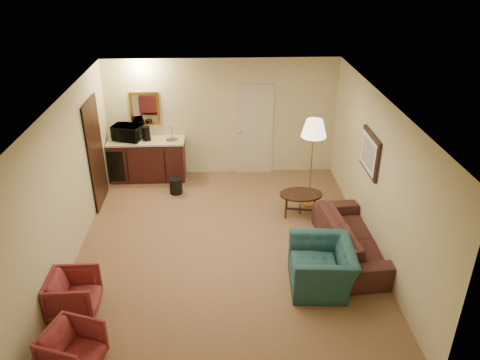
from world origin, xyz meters
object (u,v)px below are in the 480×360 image
object	(u,v)px
wetbar_cabinet	(148,160)
microwave	(127,131)
rose_chair_far	(72,347)
coffee_table	(300,204)
teal_armchair	(322,260)
floor_lamp	(311,164)
waste_bin	(176,186)
coffee_maker	(146,134)
sofa	(354,232)
rose_chair_near	(74,292)

from	to	relation	value
wetbar_cabinet	microwave	world-z (taller)	microwave
rose_chair_far	coffee_table	xyz separation A→B (m)	(3.36, 3.49, -0.08)
teal_armchair	floor_lamp	size ratio (longest dim) A/B	0.59
rose_chair_far	floor_lamp	bearing A→B (deg)	-23.78
waste_bin	coffee_maker	distance (m)	1.31
coffee_table	floor_lamp	size ratio (longest dim) A/B	0.45
sofa	rose_chair_far	size ratio (longest dim) A/B	3.32
wetbar_cabinet	rose_chair_near	size ratio (longest dim) A/B	2.44
teal_armchair	floor_lamp	bearing A→B (deg)	177.53
teal_armchair	wetbar_cabinet	bearing A→B (deg)	-137.36
microwave	sofa	bearing A→B (deg)	-19.84
rose_chair_far	coffee_table	distance (m)	4.85
floor_lamp	microwave	bearing A→B (deg)	159.90
coffee_maker	teal_armchair	bearing A→B (deg)	-49.98
sofa	rose_chair_near	world-z (taller)	sofa
rose_chair_near	coffee_maker	bearing A→B (deg)	-8.30
teal_armchair	coffee_maker	world-z (taller)	coffee_maker
rose_chair_far	floor_lamp	xyz separation A→B (m)	(3.60, 3.89, 0.58)
teal_armchair	sofa	bearing A→B (deg)	141.68
coffee_table	microwave	bearing A→B (deg)	153.19
rose_chair_near	teal_armchair	bearing A→B (deg)	-84.62
rose_chair_near	coffee_table	size ratio (longest dim) A/B	0.82
teal_armchair	coffee_table	world-z (taller)	teal_armchair
rose_chair_far	coffee_maker	bearing A→B (deg)	15.99
coffee_table	rose_chair_far	bearing A→B (deg)	-133.90
waste_bin	coffee_maker	xyz separation A→B (m)	(-0.63, 0.71, 0.90)
teal_armchair	coffee_table	size ratio (longest dim) A/B	1.29
sofa	waste_bin	size ratio (longest dim) A/B	6.26
wetbar_cabinet	coffee_maker	xyz separation A→B (m)	(0.02, -0.01, 0.61)
coffee_table	coffee_maker	xyz separation A→B (m)	(-3.09, 1.71, 0.84)
sofa	microwave	distance (m)	5.23
sofa	waste_bin	world-z (taller)	sofa
wetbar_cabinet	microwave	size ratio (longest dim) A/B	2.74
sofa	coffee_maker	distance (m)	4.87
rose_chair_near	waste_bin	distance (m)	3.68
wetbar_cabinet	waste_bin	world-z (taller)	wetbar_cabinet
sofa	rose_chair_far	xyz separation A→B (m)	(-4.05, -2.21, -0.09)
wetbar_cabinet	microwave	bearing A→B (deg)	172.95
wetbar_cabinet	waste_bin	distance (m)	1.01
teal_armchair	waste_bin	size ratio (longest dim) A/B	3.13
wetbar_cabinet	teal_armchair	distance (m)	4.90
teal_armchair	coffee_maker	xyz separation A→B (m)	(-3.07, 3.79, 0.61)
sofa	rose_chair_far	bearing A→B (deg)	112.93
rose_chair_far	microwave	xyz separation A→B (m)	(-0.14, 5.26, 0.80)
sofa	rose_chair_near	bearing A→B (deg)	99.99
teal_armchair	microwave	xyz separation A→B (m)	(-3.48, 3.84, 0.66)
teal_armchair	microwave	size ratio (longest dim) A/B	1.77
rose_chair_far	microwave	world-z (taller)	microwave
coffee_table	coffee_maker	distance (m)	3.63
wetbar_cabinet	coffee_maker	bearing A→B (deg)	-20.24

